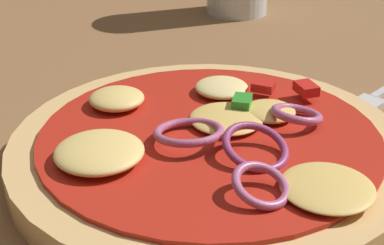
# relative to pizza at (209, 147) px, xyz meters

# --- Properties ---
(dining_table) EXTENTS (1.45, 1.04, 0.03)m
(dining_table) POSITION_rel_pizza_xyz_m (-0.05, 0.01, -0.02)
(dining_table) COLOR brown
(dining_table) RESTS_ON ground
(pizza) EXTENTS (0.24, 0.24, 0.04)m
(pizza) POSITION_rel_pizza_xyz_m (0.00, 0.00, 0.00)
(pizza) COLOR tan
(pizza) RESTS_ON dining_table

